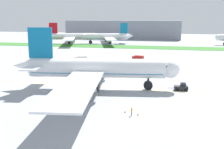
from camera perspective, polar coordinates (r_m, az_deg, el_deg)
The scene contains 14 objects.
ground_plane at distance 83.95m, azimuth 0.50°, elevation -2.64°, with size 600.00×600.00×0.00m, color #9399A0.
apron_taxi_line at distance 83.48m, azimuth 0.42°, elevation -2.72°, with size 280.00×0.36×0.01m, color yellow.
grass_median_strip at distance 200.52m, azimuth 8.23°, elevation 5.45°, with size 320.00×24.00×0.10m, color #38722D.
airliner_foreground at distance 81.36m, azimuth -3.51°, elevation 1.22°, with size 48.35×76.01×17.73m.
pushback_tug at distance 82.89m, azimuth 13.89°, elevation -2.45°, with size 5.67×3.02×2.23m.
ground_crew_wingwalker_port at distance 60.06m, azimuth 4.00°, elevation -7.37°, with size 0.27×0.61×1.74m.
ground_crew_marshaller_front at distance 88.72m, azimuth -2.80°, elevation -1.21°, with size 0.53×0.44×1.69m.
traffic_cone_near_nose at distance 60.72m, azimuth 5.28°, elevation -7.96°, with size 0.36×0.36×0.58m.
traffic_cone_port_wing at distance 62.13m, azimuth 2.66°, elevation -7.47°, with size 0.36×0.36×0.58m.
service_truck_baggage_loader at distance 136.29m, azimuth -6.38°, elevation 3.32°, with size 6.61×4.45×2.51m.
service_truck_fuel_bowser at distance 137.12m, azimuth 5.30°, elevation 3.39°, with size 5.88×4.05×2.55m.
parked_airliner_far_left at distance 231.44m, azimuth -8.11°, elevation 7.63°, with size 44.35×70.28×16.70m.
parked_airliner_far_centre at distance 229.37m, azimuth -0.97°, elevation 7.68°, with size 41.27×64.77×16.39m.
terminal_building at distance 281.56m, azimuth 2.20°, elevation 9.06°, with size 112.91×20.00×18.00m, color gray.
Camera 1 is at (18.31, -79.37, 20.34)m, focal length 45.08 mm.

